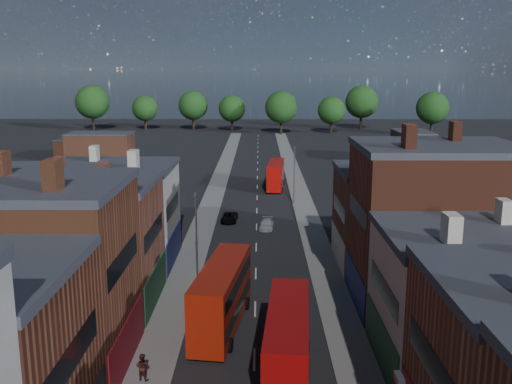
{
  "coord_description": "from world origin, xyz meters",
  "views": [
    {
      "loc": [
        0.3,
        -18.06,
        18.55
      ],
      "look_at": [
        0.0,
        36.16,
        6.86
      ],
      "focal_mm": 40.0,
      "sensor_mm": 36.0,
      "label": 1
    }
  ],
  "objects_px": {
    "bus_2": "(276,174)",
    "car_3": "(267,224)",
    "bus_0": "(222,295)",
    "car_2": "(229,217)",
    "ped_1": "(142,367)",
    "bus_1": "(288,344)"
  },
  "relations": [
    {
      "from": "bus_2",
      "to": "car_3",
      "type": "xyz_separation_m",
      "value": [
        -1.73,
        -23.5,
        -1.74
      ]
    },
    {
      "from": "bus_0",
      "to": "bus_2",
      "type": "height_order",
      "value": "bus_0"
    },
    {
      "from": "car_2",
      "to": "car_3",
      "type": "xyz_separation_m",
      "value": [
        4.61,
        -3.23,
        -0.02
      ]
    },
    {
      "from": "car_2",
      "to": "ped_1",
      "type": "relative_size",
      "value": 2.39
    },
    {
      "from": "bus_0",
      "to": "ped_1",
      "type": "height_order",
      "value": "bus_0"
    },
    {
      "from": "bus_0",
      "to": "car_3",
      "type": "xyz_separation_m",
      "value": [
        3.59,
        26.57,
        -2.02
      ]
    },
    {
      "from": "car_3",
      "to": "bus_1",
      "type": "bearing_deg",
      "value": -84.25
    },
    {
      "from": "bus_0",
      "to": "ped_1",
      "type": "distance_m",
      "value": 8.71
    },
    {
      "from": "bus_0",
      "to": "bus_1",
      "type": "bearing_deg",
      "value": -50.93
    },
    {
      "from": "bus_1",
      "to": "ped_1",
      "type": "height_order",
      "value": "bus_1"
    },
    {
      "from": "car_2",
      "to": "bus_0",
      "type": "bearing_deg",
      "value": -84.93
    },
    {
      "from": "bus_1",
      "to": "car_3",
      "type": "xyz_separation_m",
      "value": [
        -0.82,
        33.87,
        -1.94
      ]
    },
    {
      "from": "bus_1",
      "to": "ped_1",
      "type": "bearing_deg",
      "value": -175.0
    },
    {
      "from": "bus_0",
      "to": "car_3",
      "type": "relative_size",
      "value": 2.99
    },
    {
      "from": "bus_2",
      "to": "car_2",
      "type": "bearing_deg",
      "value": -102.49
    },
    {
      "from": "bus_1",
      "to": "bus_2",
      "type": "distance_m",
      "value": 57.37
    },
    {
      "from": "car_3",
      "to": "bus_0",
      "type": "bearing_deg",
      "value": -93.32
    },
    {
      "from": "bus_0",
      "to": "ped_1",
      "type": "xyz_separation_m",
      "value": [
        -4.37,
        -7.36,
        -1.6
      ]
    },
    {
      "from": "bus_0",
      "to": "bus_1",
      "type": "relative_size",
      "value": 1.04
    },
    {
      "from": "ped_1",
      "to": "bus_0",
      "type": "bearing_deg",
      "value": -104.29
    },
    {
      "from": "bus_1",
      "to": "bus_0",
      "type": "bearing_deg",
      "value": 125.72
    },
    {
      "from": "bus_2",
      "to": "car_2",
      "type": "height_order",
      "value": "bus_2"
    }
  ]
}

